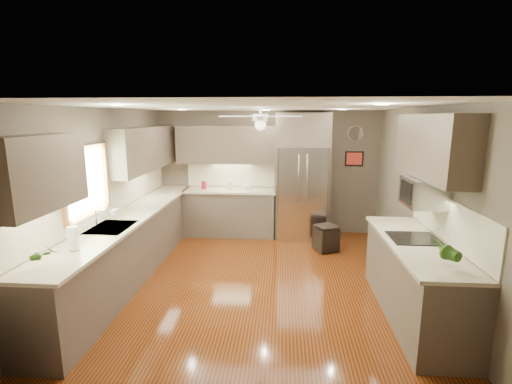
# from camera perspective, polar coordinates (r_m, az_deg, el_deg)

# --- Properties ---
(floor) EXTENTS (5.00, 5.00, 0.00)m
(floor) POSITION_cam_1_polar(r_m,az_deg,el_deg) (5.60, 0.43, -13.59)
(floor) COLOR #481409
(floor) RESTS_ON ground
(ceiling) EXTENTS (5.00, 5.00, 0.00)m
(ceiling) POSITION_cam_1_polar(r_m,az_deg,el_deg) (5.07, 0.47, 12.94)
(ceiling) COLOR white
(ceiling) RESTS_ON ground
(wall_back) EXTENTS (4.50, 0.00, 4.50)m
(wall_back) POSITION_cam_1_polar(r_m,az_deg,el_deg) (7.65, 1.70, 3.04)
(wall_back) COLOR brown
(wall_back) RESTS_ON ground
(wall_front) EXTENTS (4.50, 0.00, 4.50)m
(wall_front) POSITION_cam_1_polar(r_m,az_deg,el_deg) (2.81, -3.04, -11.99)
(wall_front) COLOR brown
(wall_front) RESTS_ON ground
(wall_left) EXTENTS (0.00, 5.00, 5.00)m
(wall_left) POSITION_cam_1_polar(r_m,az_deg,el_deg) (5.79, -22.36, -0.56)
(wall_left) COLOR brown
(wall_left) RESTS_ON ground
(wall_right) EXTENTS (0.00, 5.00, 5.00)m
(wall_right) POSITION_cam_1_polar(r_m,az_deg,el_deg) (5.52, 24.44, -1.27)
(wall_right) COLOR brown
(wall_right) RESTS_ON ground
(canister_a) EXTENTS (0.12, 0.12, 0.16)m
(canister_a) POSITION_cam_1_polar(r_m,az_deg,el_deg) (7.55, -8.02, 1.05)
(canister_a) COLOR maroon
(canister_a) RESTS_ON back_run
(canister_c) EXTENTS (0.12, 0.12, 0.18)m
(canister_c) POSITION_cam_1_polar(r_m,az_deg,el_deg) (7.48, -4.09, 1.11)
(canister_c) COLOR beige
(canister_c) RESTS_ON back_run
(soap_bottle) EXTENTS (0.09, 0.10, 0.17)m
(soap_bottle) POSITION_cam_1_polar(r_m,az_deg,el_deg) (5.74, -20.81, -2.82)
(soap_bottle) COLOR white
(soap_bottle) RESTS_ON left_run
(potted_plant_left) EXTENTS (0.17, 0.15, 0.27)m
(potted_plant_left) POSITION_cam_1_polar(r_m,az_deg,el_deg) (4.14, -29.65, -8.29)
(potted_plant_left) COLOR #31631C
(potted_plant_left) RESTS_ON left_run
(potted_plant_right) EXTENTS (0.23, 0.22, 0.34)m
(potted_plant_right) POSITION_cam_1_polar(r_m,az_deg,el_deg) (4.03, 27.21, -8.03)
(potted_plant_right) COLOR #31631C
(potted_plant_right) RESTS_ON right_run
(bowl) EXTENTS (0.29, 0.29, 0.05)m
(bowl) POSITION_cam_1_polar(r_m,az_deg,el_deg) (7.42, -1.35, 0.57)
(bowl) COLOR beige
(bowl) RESTS_ON back_run
(left_run) EXTENTS (0.65, 4.70, 1.45)m
(left_run) POSITION_cam_1_polar(r_m,az_deg,el_deg) (5.99, -18.62, -7.49)
(left_run) COLOR #4D4038
(left_run) RESTS_ON ground
(back_run) EXTENTS (1.85, 0.65, 1.45)m
(back_run) POSITION_cam_1_polar(r_m,az_deg,el_deg) (7.58, -3.93, -2.97)
(back_run) COLOR #4D4038
(back_run) RESTS_ON ground
(uppers) EXTENTS (4.50, 4.70, 0.95)m
(uppers) POSITION_cam_1_polar(r_m,az_deg,el_deg) (5.89, -6.34, 6.54)
(uppers) COLOR #4D4038
(uppers) RESTS_ON wall_left
(window) EXTENTS (0.05, 1.12, 0.92)m
(window) POSITION_cam_1_polar(r_m,az_deg,el_deg) (5.29, -24.71, 1.50)
(window) COLOR #BFF2B2
(window) RESTS_ON wall_left
(sink) EXTENTS (0.50, 0.70, 0.32)m
(sink) POSITION_cam_1_polar(r_m,az_deg,el_deg) (5.30, -21.38, -5.37)
(sink) COLOR silver
(sink) RESTS_ON left_run
(refrigerator) EXTENTS (1.06, 0.75, 2.45)m
(refrigerator) POSITION_cam_1_polar(r_m,az_deg,el_deg) (7.32, 7.06, 2.09)
(refrigerator) COLOR silver
(refrigerator) RESTS_ON ground
(right_run) EXTENTS (0.70, 2.20, 1.45)m
(right_run) POSITION_cam_1_polar(r_m,az_deg,el_deg) (4.92, 23.31, -12.04)
(right_run) COLOR #4D4038
(right_run) RESTS_ON ground
(microwave) EXTENTS (0.43, 0.55, 0.34)m
(microwave) POSITION_cam_1_polar(r_m,az_deg,el_deg) (4.90, 24.36, -0.03)
(microwave) COLOR silver
(microwave) RESTS_ON wall_right
(ceiling_fan) EXTENTS (1.18, 1.18, 0.32)m
(ceiling_fan) POSITION_cam_1_polar(r_m,az_deg,el_deg) (5.37, 0.68, 11.06)
(ceiling_fan) COLOR white
(ceiling_fan) RESTS_ON ceiling
(recessed_lights) EXTENTS (2.84, 3.14, 0.01)m
(recessed_lights) POSITION_cam_1_polar(r_m,az_deg,el_deg) (5.47, 0.33, 12.77)
(recessed_lights) COLOR white
(recessed_lights) RESTS_ON ceiling
(wall_clock) EXTENTS (0.30, 0.03, 0.30)m
(wall_clock) POSITION_cam_1_polar(r_m,az_deg,el_deg) (7.68, 15.04, 8.69)
(wall_clock) COLOR white
(wall_clock) RESTS_ON wall_back
(framed_print) EXTENTS (0.36, 0.03, 0.30)m
(framed_print) POSITION_cam_1_polar(r_m,az_deg,el_deg) (7.71, 14.86, 4.98)
(framed_print) COLOR black
(framed_print) RESTS_ON wall_back
(stool) EXTENTS (0.48, 0.48, 0.45)m
(stool) POSITION_cam_1_polar(r_m,az_deg,el_deg) (6.81, 10.72, -6.97)
(stool) COLOR black
(stool) RESTS_ON ground
(paper_towel) EXTENTS (0.11, 0.11, 0.28)m
(paper_towel) POSITION_cam_1_polar(r_m,az_deg,el_deg) (4.51, -26.32, -6.37)
(paper_towel) COLOR white
(paper_towel) RESTS_ON left_run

